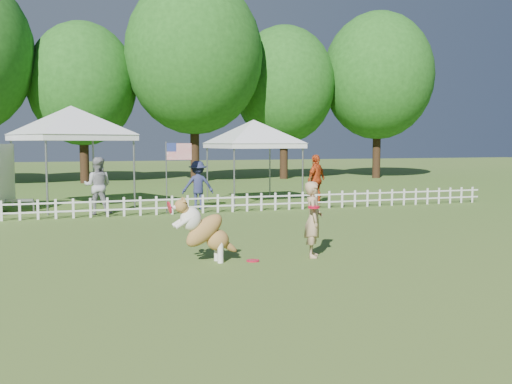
% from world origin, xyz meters
% --- Properties ---
extents(ground, '(120.00, 120.00, 0.00)m').
position_xyz_m(ground, '(0.00, 0.00, 0.00)').
color(ground, '#33621F').
rests_on(ground, ground).
extents(picket_fence, '(22.00, 0.08, 0.60)m').
position_xyz_m(picket_fence, '(0.00, 7.00, 0.30)').
color(picket_fence, silver).
rests_on(picket_fence, ground).
extents(handler, '(0.55, 0.65, 1.52)m').
position_xyz_m(handler, '(0.77, -0.59, 0.76)').
color(handler, tan).
rests_on(handler, ground).
extents(dog, '(1.24, 0.48, 1.25)m').
position_xyz_m(dog, '(-1.41, -0.49, 0.63)').
color(dog, brown).
rests_on(dog, ground).
extents(frisbee_on_turf, '(0.32, 0.32, 0.02)m').
position_xyz_m(frisbee_on_turf, '(-0.51, -0.63, 0.01)').
color(frisbee_on_turf, red).
rests_on(frisbee_on_turf, ground).
extents(canopy_tent_left, '(4.45, 4.45, 3.49)m').
position_xyz_m(canopy_tent_left, '(-3.72, 10.09, 1.74)').
color(canopy_tent_left, white).
rests_on(canopy_tent_left, ground).
extents(canopy_tent_right, '(3.30, 3.30, 3.07)m').
position_xyz_m(canopy_tent_right, '(2.83, 9.62, 1.54)').
color(canopy_tent_right, white).
rests_on(canopy_tent_right, ground).
extents(flag_pole, '(0.89, 0.10, 2.31)m').
position_xyz_m(flag_pole, '(-0.85, 7.45, 1.16)').
color(flag_pole, gray).
rests_on(flag_pole, ground).
extents(spectator_a, '(1.03, 0.89, 1.82)m').
position_xyz_m(spectator_a, '(-2.99, 7.76, 0.91)').
color(spectator_a, '#9C9BA1').
rests_on(spectator_a, ground).
extents(spectator_b, '(1.11, 0.69, 1.66)m').
position_xyz_m(spectator_b, '(0.33, 8.09, 0.83)').
color(spectator_b, navy).
rests_on(spectator_b, ground).
extents(spectator_c, '(1.14, 0.99, 1.84)m').
position_xyz_m(spectator_c, '(4.87, 8.37, 0.92)').
color(spectator_c, '#C04116').
rests_on(spectator_c, ground).
extents(tree_center_left, '(6.00, 6.00, 9.80)m').
position_xyz_m(tree_center_left, '(-3.00, 22.50, 4.90)').
color(tree_center_left, '#1E5016').
rests_on(tree_center_left, ground).
extents(tree_center_right, '(7.60, 7.60, 12.60)m').
position_xyz_m(tree_center_right, '(3.00, 21.00, 6.30)').
color(tree_center_right, '#1E5016').
rests_on(tree_center_right, ground).
extents(tree_right, '(6.20, 6.20, 10.40)m').
position_xyz_m(tree_right, '(9.00, 22.50, 5.20)').
color(tree_right, '#1E5016').
rests_on(tree_right, ground).
extents(tree_far_right, '(7.00, 7.00, 11.40)m').
position_xyz_m(tree_far_right, '(15.00, 21.50, 5.70)').
color(tree_far_right, '#1E5016').
rests_on(tree_far_right, ground).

